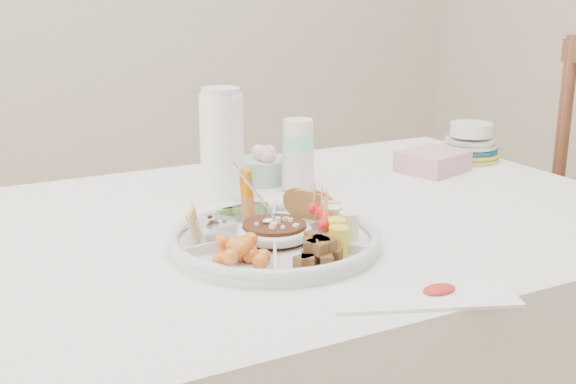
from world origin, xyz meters
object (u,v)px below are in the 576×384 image
dining_table (286,380)px  thermos (222,142)px  chair (574,256)px  plate_stack (470,141)px  party_tray (274,235)px

dining_table → thermos: size_ratio=6.08×
dining_table → chair: bearing=-3.5°
chair → plate_stack: bearing=109.4°
party_tray → plate_stack: 0.85m
chair → party_tray: (-0.91, -0.10, 0.24)m
thermos → plate_stack: thermos is taller
party_tray → thermos: bearing=83.1°
chair → thermos: 0.97m
thermos → plate_stack: bearing=1.2°
dining_table → plate_stack: bearing=17.5°
chair → plate_stack: chair is taller
thermos → plate_stack: 0.73m
dining_table → party_tray: 0.44m
chair → party_tray: size_ratio=2.85×
party_tray → plate_stack: size_ratio=2.37×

